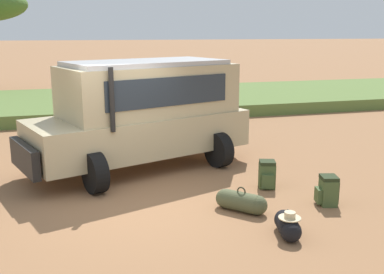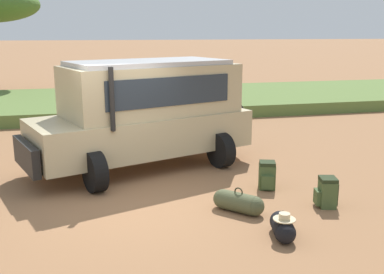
{
  "view_description": "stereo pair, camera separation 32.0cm",
  "coord_description": "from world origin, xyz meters",
  "px_view_note": "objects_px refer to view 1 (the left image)",
  "views": [
    {
      "loc": [
        -1.14,
        -7.73,
        3.07
      ],
      "look_at": [
        1.23,
        0.72,
        1.0
      ],
      "focal_mm": 42.0,
      "sensor_mm": 36.0,
      "label": 1
    },
    {
      "loc": [
        -0.83,
        -7.81,
        3.07
      ],
      "look_at": [
        1.23,
        0.72,
        1.0
      ],
      "focal_mm": 42.0,
      "sensor_mm": 36.0,
      "label": 2
    }
  ],
  "objects_px": {
    "backpack_beside_front_wheel": "(328,191)",
    "duffel_bag_low_black_case": "(288,225)",
    "safari_vehicle": "(144,112)",
    "duffel_bag_soft_canvas": "(241,202)",
    "backpack_cluster_center": "(267,175)"
  },
  "relations": [
    {
      "from": "safari_vehicle",
      "to": "backpack_beside_front_wheel",
      "type": "distance_m",
      "value": 4.37
    },
    {
      "from": "backpack_cluster_center",
      "to": "duffel_bag_low_black_case",
      "type": "height_order",
      "value": "backpack_cluster_center"
    },
    {
      "from": "safari_vehicle",
      "to": "duffel_bag_soft_canvas",
      "type": "distance_m",
      "value": 3.47
    },
    {
      "from": "backpack_beside_front_wheel",
      "to": "duffel_bag_soft_canvas",
      "type": "xyz_separation_m",
      "value": [
        -1.61,
        0.15,
        -0.09
      ]
    },
    {
      "from": "backpack_cluster_center",
      "to": "duffel_bag_low_black_case",
      "type": "bearing_deg",
      "value": -106.53
    },
    {
      "from": "backpack_beside_front_wheel",
      "to": "duffel_bag_low_black_case",
      "type": "bearing_deg",
      "value": -143.52
    },
    {
      "from": "backpack_beside_front_wheel",
      "to": "duffel_bag_low_black_case",
      "type": "xyz_separation_m",
      "value": [
        -1.28,
        -0.95,
        -0.1
      ]
    },
    {
      "from": "duffel_bag_low_black_case",
      "to": "duffel_bag_soft_canvas",
      "type": "height_order",
      "value": "duffel_bag_soft_canvas"
    },
    {
      "from": "safari_vehicle",
      "to": "backpack_cluster_center",
      "type": "height_order",
      "value": "safari_vehicle"
    },
    {
      "from": "backpack_cluster_center",
      "to": "duffel_bag_soft_canvas",
      "type": "height_order",
      "value": "backpack_cluster_center"
    },
    {
      "from": "duffel_bag_low_black_case",
      "to": "safari_vehicle",
      "type": "bearing_deg",
      "value": 109.71
    },
    {
      "from": "safari_vehicle",
      "to": "backpack_beside_front_wheel",
      "type": "bearing_deg",
      "value": -49.25
    },
    {
      "from": "safari_vehicle",
      "to": "duffel_bag_low_black_case",
      "type": "distance_m",
      "value": 4.57
    },
    {
      "from": "safari_vehicle",
      "to": "duffel_bag_soft_canvas",
      "type": "bearing_deg",
      "value": -69.3
    },
    {
      "from": "safari_vehicle",
      "to": "duffel_bag_low_black_case",
      "type": "bearing_deg",
      "value": -70.29
    }
  ]
}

